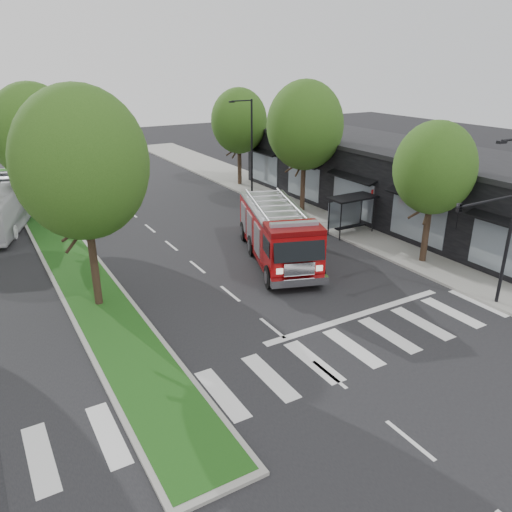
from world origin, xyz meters
The scene contains 14 objects.
ground centered at (0.00, 0.00, 0.00)m, with size 140.00×140.00×0.00m, color black.
sidewalk_right centered at (12.50, 10.00, 0.07)m, with size 5.00×80.00×0.15m, color gray.
median centered at (-6.00, 18.00, 0.08)m, with size 3.00×50.00×0.15m.
storefront_row centered at (17.00, 10.00, 2.50)m, with size 8.00×30.00×5.00m, color black.
bus_shelter centered at (11.20, 8.15, 2.04)m, with size 3.20×1.60×2.61m.
tree_right_near centered at (11.50, 2.00, 5.51)m, with size 4.40×4.40×8.05m.
tree_right_mid centered at (11.50, 14.00, 6.49)m, with size 5.60×5.60×9.72m.
tree_right_far centered at (11.50, 24.00, 5.84)m, with size 5.00×5.00×8.73m.
tree_median_near centered at (-6.00, 6.00, 6.81)m, with size 5.80×5.80×10.16m.
tree_median_far centered at (-6.00, 20.00, 6.49)m, with size 5.60×5.60×9.72m.
streetlight_right_near centered at (9.61, -3.50, 4.67)m, with size 4.08×0.22×8.00m.
streetlight_right_far centered at (10.35, 20.00, 4.48)m, with size 2.11×0.20×8.00m.
fire_engine centered at (4.54, 6.69, 1.62)m, with size 5.91×10.14×3.37m.
city_bus centered at (-8.50, 21.51, 1.54)m, with size 2.59×11.08×3.09m, color silver.
Camera 1 is at (-10.31, -16.15, 11.00)m, focal length 35.00 mm.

